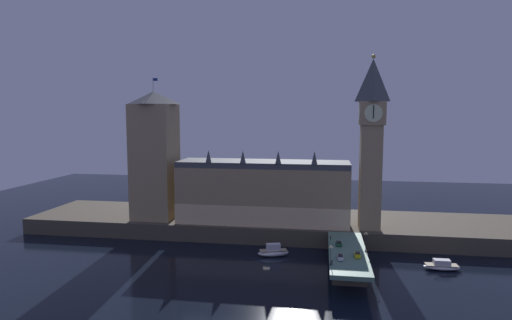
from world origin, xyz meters
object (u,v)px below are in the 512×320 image
Objects in this scene: street_lamp_near at (331,253)px; boat_downstream at (442,266)px; car_southbound_lead at (357,255)px; pedestrian_far_rail at (331,237)px; victoria_tower at (155,155)px; street_lamp_mid at (366,240)px; car_northbound_trail at (340,257)px; clock_tower at (371,138)px; car_northbound_lead at (339,243)px; pedestrian_near_rail at (332,262)px; boat_upstream at (273,252)px.

boat_downstream is (37.38, 21.00, -9.47)m from street_lamp_near.
pedestrian_far_rail reaches higher than car_southbound_lead.
street_lamp_mid is at bearing -21.96° from victoria_tower.
victoria_tower reaches higher than car_northbound_trail.
clock_tower reaches higher than boat_downstream.
victoria_tower is at bearing 177.13° from clock_tower.
boat_downstream is at bearing -14.35° from victoria_tower.
car_northbound_lead is 10.86m from street_lamp_mid.
pedestrian_near_rail reaches higher than car_northbound_trail.
pedestrian_near_rail is 43.03m from boat_downstream.
pedestrian_near_rail is at bearing -51.16° from boat_upstream.
victoria_tower is at bearing 159.47° from car_northbound_lead.
car_northbound_trail is (-12.63, -39.39, -35.35)m from clock_tower.
clock_tower is 15.65× the size of car_southbound_lead.
boat_downstream is (28.83, 12.09, -6.41)m from car_southbound_lead.
car_northbound_lead is 0.35× the size of boat_downstream.
pedestrian_far_rail is at bearing 90.00° from pedestrian_near_rail.
street_lamp_near is at bearing -51.73° from boat_upstream.
boat_downstream is at bearing -48.31° from clock_tower.
car_southbound_lead is at bearing 46.20° from street_lamp_near.
boat_upstream is (-20.38, 25.84, -9.02)m from street_lamp_near.
car_southbound_lead is at bearing 47.48° from pedestrian_near_rail.
car_southbound_lead reaches higher than car_northbound_trail.
pedestrian_near_rail is at bearing -150.44° from boat_downstream.
car_southbound_lead reaches higher than boat_upstream.
street_lamp_mid is 0.55× the size of boat_downstream.
pedestrian_near_rail is (75.89, -49.84, -26.60)m from victoria_tower.
pedestrian_far_rail is 27.24m from street_lamp_near.
boat_upstream is at bearing 139.69° from car_northbound_trail.
street_lamp_near is (-15.74, -45.30, -32.21)m from clock_tower.
pedestrian_near_rail is 0.29× the size of street_lamp_near.
street_lamp_near is at bearing -98.67° from car_northbound_lead.
victoria_tower reaches higher than street_lamp_mid.
boat_downstream is (36.98, 20.97, -6.62)m from pedestrian_near_rail.
street_lamp_near is (-3.12, -5.90, 3.14)m from car_northbound_trail.
pedestrian_near_rail is at bearing -97.59° from car_northbound_lead.
street_lamp_mid is (11.67, 14.72, 0.33)m from street_lamp_near.
car_northbound_trail is 21.35m from pedestrian_far_rail.
car_southbound_lead is 12.06m from pedestrian_near_rail.
car_northbound_lead is (-12.63, -24.87, -35.36)m from clock_tower.
victoria_tower is at bearing 150.78° from car_northbound_trail.
pedestrian_near_rail is (-15.34, -45.27, -35.06)m from clock_tower.
car_northbound_trail is 31.37m from boat_upstream.
car_northbound_trail is 6.21m from car_southbound_lead.
street_lamp_mid is (11.27, -12.36, 3.25)m from pedestrian_far_rail.
car_southbound_lead is 19.91m from pedestrian_far_rail.
street_lamp_mid is at bearing -33.73° from car_northbound_lead.
street_lamp_near is (-8.55, -8.92, 3.06)m from car_southbound_lead.
street_lamp_mid reaches higher than boat_upstream.
clock_tower is 10.37× the size of street_lamp_mid.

